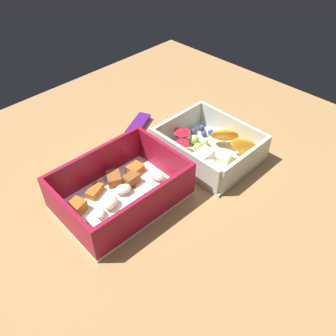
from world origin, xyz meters
The scene contains 4 objects.
table_surface centered at (0.00, 0.00, 1.00)cm, with size 80.00×80.00×2.00cm, color #9E7547.
pasta_container centered at (-10.29, 2.03, 4.03)cm, with size 19.00×13.96×6.37cm.
fruit_bowl centered at (7.73, -0.70, 3.89)cm, with size 13.53×16.09×5.64cm.
candy_bar centered at (4.65, 14.69, 2.60)cm, with size 7.00×2.40×1.20cm, color #51197A.
Camera 1 is at (-31.87, -29.34, 42.77)cm, focal length 37.87 mm.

